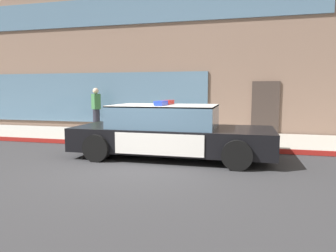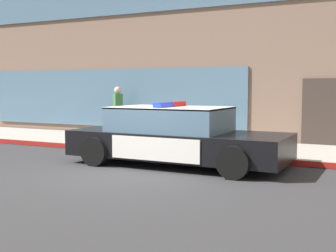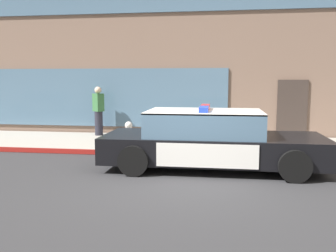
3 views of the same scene
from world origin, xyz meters
name	(u,v)px [view 2 (image 2 of 3)]	position (x,y,z in m)	size (l,w,h in m)	color
ground	(127,172)	(0.00, 0.00, 0.00)	(48.00, 48.00, 0.00)	#303033
sidewalk	(199,147)	(0.00, 4.00, 0.07)	(48.00, 3.15, 0.15)	#A39E93
curb_red_paint	(176,154)	(0.00, 2.41, 0.08)	(28.80, 0.04, 0.14)	maroon
storefront_building	(210,51)	(-2.25, 10.61, 3.45)	(18.04, 10.07, 6.91)	#7A6051
police_cruiser	(176,136)	(0.53, 1.32, 0.68)	(5.15, 2.18, 1.49)	black
fire_hydrant	(128,132)	(-1.92, 3.10, 0.50)	(0.34, 0.39, 0.73)	silver
pedestrian_on_sidewalk	(118,111)	(-3.49, 4.99, 1.01)	(0.47, 0.46, 1.71)	#23232D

